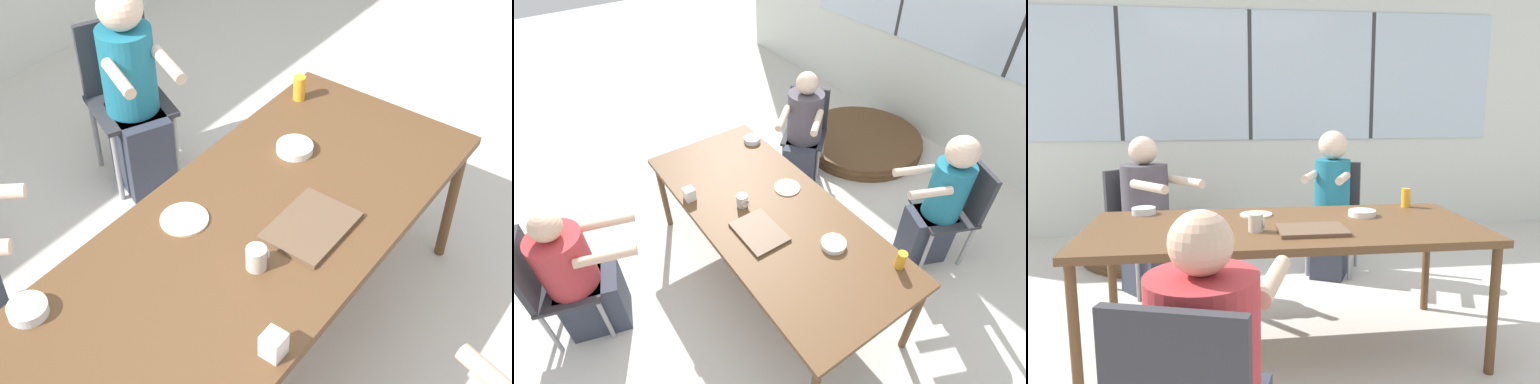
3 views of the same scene
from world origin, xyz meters
TOP-DOWN VIEW (x-y plane):
  - ground_plane at (0.00, 0.00)m, footprint 16.00×16.00m
  - wall_back_with_windows at (0.00, 2.69)m, footprint 8.40×0.08m
  - dining_table at (0.00, 0.00)m, footprint 2.11×0.92m
  - chair_for_woman_green_shirt at (-0.96, 1.11)m, footprint 0.56×0.56m
  - chair_for_man_blue_shirt at (0.60, 1.34)m, footprint 0.53×0.53m
  - person_woman_green_shirt at (-0.85, 0.98)m, footprint 0.64×0.67m
  - person_man_blue_shirt at (0.54, 1.19)m, footprint 0.47×0.58m
  - food_tray_dark at (0.12, -0.17)m, footprint 0.35×0.26m
  - coffee_mug at (-0.16, -0.12)m, footprint 0.08×0.08m
  - juice_glass at (0.83, 0.36)m, footprint 0.06×0.06m
  - milk_carton_small at (-0.43, -0.39)m, footprint 0.07×0.07m
  - bowl_white_shallow at (-0.79, 0.37)m, footprint 0.14×0.14m
  - bowl_cereal at (0.48, 0.15)m, footprint 0.16×0.16m
  - plate_tortillas at (-0.13, 0.25)m, footprint 0.19×0.19m
  - folded_table_stack at (-0.90, 1.90)m, footprint 1.33×1.33m

SIDE VIEW (x-z plane):
  - ground_plane at x=0.00m, z-range 0.00..0.00m
  - folded_table_stack at x=-0.90m, z-range 0.00..0.15m
  - person_woman_green_shirt at x=-0.85m, z-range -0.06..1.08m
  - chair_for_woman_green_shirt at x=-0.96m, z-range 0.09..0.98m
  - chair_for_man_blue_shirt at x=0.60m, z-range 0.09..0.98m
  - person_man_blue_shirt at x=0.54m, z-range -0.04..1.12m
  - dining_table at x=0.00m, z-range 0.31..1.03m
  - plate_tortillas at x=-0.13m, z-range 0.72..0.73m
  - food_tray_dark at x=0.12m, z-range 0.72..0.74m
  - bowl_cereal at x=0.48m, z-range 0.72..0.75m
  - bowl_white_shallow at x=-0.79m, z-range 0.72..0.76m
  - coffee_mug at x=-0.16m, z-range 0.72..0.81m
  - milk_carton_small at x=-0.43m, z-range 0.72..0.81m
  - juice_glass at x=0.83m, z-range 0.72..0.84m
  - wall_back_with_windows at x=0.00m, z-range 0.02..2.82m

